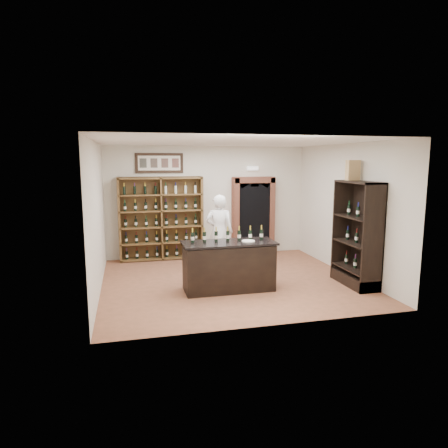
{
  "coord_description": "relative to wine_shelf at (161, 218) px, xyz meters",
  "views": [
    {
      "loc": [
        -2.15,
        -8.21,
        2.62
      ],
      "look_at": [
        -0.08,
        0.3,
        1.22
      ],
      "focal_mm": 32.0,
      "sensor_mm": 36.0,
      "label": 1
    }
  ],
  "objects": [
    {
      "name": "counter_bottle_5",
      "position": [
        1.58,
        -2.84,
        0.01
      ],
      "size": [
        0.07,
        0.07,
        0.3
      ],
      "color": "black",
      "rests_on": "tasting_counter"
    },
    {
      "name": "tasting_counter",
      "position": [
        1.1,
        -2.93,
        -0.61
      ],
      "size": [
        1.88,
        0.78,
        1.0
      ],
      "color": "black",
      "rests_on": "ground"
    },
    {
      "name": "counter_bottle_0",
      "position": [
        0.38,
        -2.84,
        0.01
      ],
      "size": [
        0.07,
        0.07,
        0.3
      ],
      "color": "black",
      "rests_on": "tasting_counter"
    },
    {
      "name": "wine_crate",
      "position": [
        3.83,
        -2.9,
        1.31
      ],
      "size": [
        0.31,
        0.15,
        0.43
      ],
      "primitive_type": "cube",
      "rotation": [
        0.0,
        0.0,
        0.09
      ],
      "color": "tan",
      "rests_on": "side_cabinet"
    },
    {
      "name": "counter_bottle_4",
      "position": [
        1.34,
        -2.84,
        0.01
      ],
      "size": [
        0.07,
        0.07,
        0.3
      ],
      "color": "black",
      "rests_on": "tasting_counter"
    },
    {
      "name": "counter_bottle_2",
      "position": [
        0.86,
        -2.84,
        0.01
      ],
      "size": [
        0.07,
        0.07,
        0.3
      ],
      "color": "black",
      "rests_on": "tasting_counter"
    },
    {
      "name": "counter_bottle_3",
      "position": [
        1.1,
        -2.84,
        0.01
      ],
      "size": [
        0.07,
        0.07,
        0.3
      ],
      "color": "black",
      "rests_on": "tasting_counter"
    },
    {
      "name": "emergency_light",
      "position": [
        2.55,
        0.09,
        1.3
      ],
      "size": [
        0.3,
        0.1,
        0.1
      ],
      "primitive_type": "cube",
      "color": "white",
      "rests_on": "wall_back"
    },
    {
      "name": "side_cabinet",
      "position": [
        3.82,
        -3.23,
        -0.35
      ],
      "size": [
        0.48,
        1.2,
        2.2
      ],
      "color": "black",
      "rests_on": "ground"
    },
    {
      "name": "wall_back",
      "position": [
        1.3,
        0.17,
        0.4
      ],
      "size": [
        5.5,
        0.04,
        3.0
      ],
      "primitive_type": "cube",
      "color": "beige",
      "rests_on": "ground"
    },
    {
      "name": "plate",
      "position": [
        1.49,
        -3.01,
        -0.09
      ],
      "size": [
        0.26,
        0.26,
        0.02
      ],
      "primitive_type": "cylinder",
      "color": "silver",
      "rests_on": "tasting_counter"
    },
    {
      "name": "counter_bottle_6",
      "position": [
        1.82,
        -2.84,
        0.01
      ],
      "size": [
        0.07,
        0.07,
        0.3
      ],
      "color": "black",
      "rests_on": "tasting_counter"
    },
    {
      "name": "arched_doorway",
      "position": [
        2.55,
        -0.0,
        0.04
      ],
      "size": [
        1.17,
        0.35,
        2.17
      ],
      "color": "black",
      "rests_on": "ground"
    },
    {
      "name": "wall_left",
      "position": [
        -1.45,
        -2.33,
        0.4
      ],
      "size": [
        0.04,
        5.0,
        3.0
      ],
      "primitive_type": "cube",
      "color": "beige",
      "rests_on": "ground"
    },
    {
      "name": "floor",
      "position": [
        1.3,
        -2.33,
        -1.1
      ],
      "size": [
        5.5,
        5.5,
        0.0
      ],
      "primitive_type": "plane",
      "color": "brown",
      "rests_on": "ground"
    },
    {
      "name": "framed_picture",
      "position": [
        0.0,
        0.14,
        1.45
      ],
      "size": [
        1.25,
        0.04,
        0.52
      ],
      "primitive_type": "cube",
      "color": "black",
      "rests_on": "wall_back"
    },
    {
      "name": "wall_right",
      "position": [
        4.05,
        -2.33,
        0.4
      ],
      "size": [
        0.04,
        5.0,
        3.0
      ],
      "primitive_type": "cube",
      "color": "beige",
      "rests_on": "ground"
    },
    {
      "name": "counter_bottle_1",
      "position": [
        0.62,
        -2.84,
        0.01
      ],
      "size": [
        0.07,
        0.07,
        0.3
      ],
      "color": "black",
      "rests_on": "tasting_counter"
    },
    {
      "name": "ceiling",
      "position": [
        1.3,
        -2.33,
        1.9
      ],
      "size": [
        5.5,
        5.5,
        0.0
      ],
      "primitive_type": "plane",
      "rotation": [
        3.14,
        0.0,
        0.0
      ],
      "color": "white",
      "rests_on": "wall_back"
    },
    {
      "name": "shopkeeper",
      "position": [
        1.27,
        -1.34,
        -0.19
      ],
      "size": [
        0.77,
        0.62,
        1.82
      ],
      "primitive_type": "imported",
      "rotation": [
        0.0,
        0.0,
        2.82
      ],
      "color": "white",
      "rests_on": "ground"
    },
    {
      "name": "wine_shelf",
      "position": [
        0.0,
        0.0,
        0.0
      ],
      "size": [
        2.2,
        0.38,
        2.2
      ],
      "color": "brown",
      "rests_on": "ground"
    }
  ]
}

